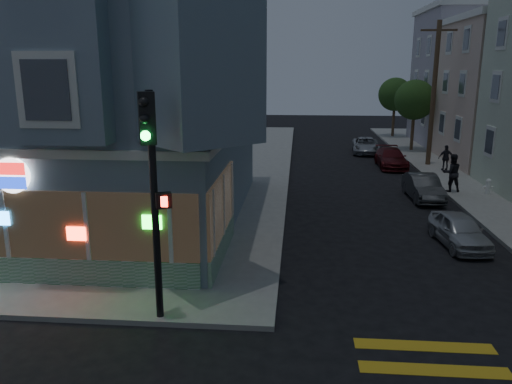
# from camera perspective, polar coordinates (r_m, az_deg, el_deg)

# --- Properties ---
(ground) EXTENTS (120.00, 120.00, 0.00)m
(ground) POSITION_cam_1_polar(r_m,az_deg,el_deg) (11.54, -14.43, -19.54)
(ground) COLOR black
(ground) RESTS_ON ground
(sidewalk_nw) EXTENTS (33.00, 42.00, 0.15)m
(sidewalk_nw) POSITION_cam_1_polar(r_m,az_deg,el_deg) (36.78, -22.78, 3.18)
(sidewalk_nw) COLOR gray
(sidewalk_nw) RESTS_ON ground
(corner_building) EXTENTS (14.60, 14.60, 11.40)m
(corner_building) POSITION_cam_1_polar(r_m,az_deg,el_deg) (22.15, -20.98, 11.87)
(corner_building) COLOR gray
(corner_building) RESTS_ON sidewalk_nw
(row_house_d) EXTENTS (12.00, 8.60, 10.50)m
(row_house_d) POSITION_cam_1_polar(r_m,az_deg,el_deg) (45.91, 25.83, 11.54)
(row_house_d) COLOR gray
(row_house_d) RESTS_ON sidewalk_ne
(utility_pole) EXTENTS (2.20, 0.30, 9.00)m
(utility_pole) POSITION_cam_1_polar(r_m,az_deg,el_deg) (34.13, 19.65, 10.70)
(utility_pole) COLOR #4C3826
(utility_pole) RESTS_ON sidewalk_ne
(street_tree_near) EXTENTS (3.00, 3.00, 5.30)m
(street_tree_near) POSITION_cam_1_polar(r_m,az_deg,el_deg) (40.05, 17.69, 9.99)
(street_tree_near) COLOR #4C3826
(street_tree_near) RESTS_ON sidewalk_ne
(street_tree_far) EXTENTS (3.00, 3.00, 5.30)m
(street_tree_far) POSITION_cam_1_polar(r_m,az_deg,el_deg) (47.88, 15.61, 10.68)
(street_tree_far) COLOR #4C3826
(street_tree_far) RESTS_ON sidewalk_ne
(pedestrian_a) EXTENTS (0.99, 0.80, 1.93)m
(pedestrian_a) POSITION_cam_1_polar(r_m,az_deg,el_deg) (27.20, 21.46, 2.05)
(pedestrian_a) COLOR black
(pedestrian_a) RESTS_ON sidewalk_ne
(pedestrian_b) EXTENTS (0.94, 0.45, 1.57)m
(pedestrian_b) POSITION_cam_1_polar(r_m,az_deg,el_deg) (32.76, 20.89, 3.67)
(pedestrian_b) COLOR #25232B
(pedestrian_b) RESTS_ON sidewalk_ne
(parked_car_a) EXTENTS (1.68, 3.55, 1.17)m
(parked_car_a) POSITION_cam_1_polar(r_m,az_deg,el_deg) (19.53, 22.20, -4.06)
(parked_car_a) COLOR #B2B6BA
(parked_car_a) RESTS_ON ground
(parked_car_b) EXTENTS (1.40, 3.77, 1.23)m
(parked_car_b) POSITION_cam_1_polar(r_m,az_deg,el_deg) (25.74, 18.57, 0.52)
(parked_car_b) COLOR #383B3D
(parked_car_b) RESTS_ON ground
(parked_car_c) EXTENTS (1.72, 4.24, 1.23)m
(parked_car_c) POSITION_cam_1_polar(r_m,az_deg,el_deg) (33.50, 15.18, 3.76)
(parked_car_c) COLOR #521216
(parked_car_c) RESTS_ON ground
(parked_car_d) EXTENTS (2.25, 4.36, 1.18)m
(parked_car_d) POSITION_cam_1_polar(r_m,az_deg,el_deg) (38.75, 12.43, 5.22)
(parked_car_d) COLOR #9EA2A8
(parked_car_d) RESTS_ON ground
(traffic_signal) EXTENTS (0.72, 0.63, 5.66)m
(traffic_signal) POSITION_cam_1_polar(r_m,az_deg,el_deg) (11.91, -11.80, 2.49)
(traffic_signal) COLOR black
(traffic_signal) RESTS_ON sidewalk_nw
(fire_hydrant) EXTENTS (0.46, 0.26, 0.79)m
(fire_hydrant) POSITION_cam_1_polar(r_m,az_deg,el_deg) (27.46, 25.00, 0.64)
(fire_hydrant) COLOR white
(fire_hydrant) RESTS_ON sidewalk_ne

